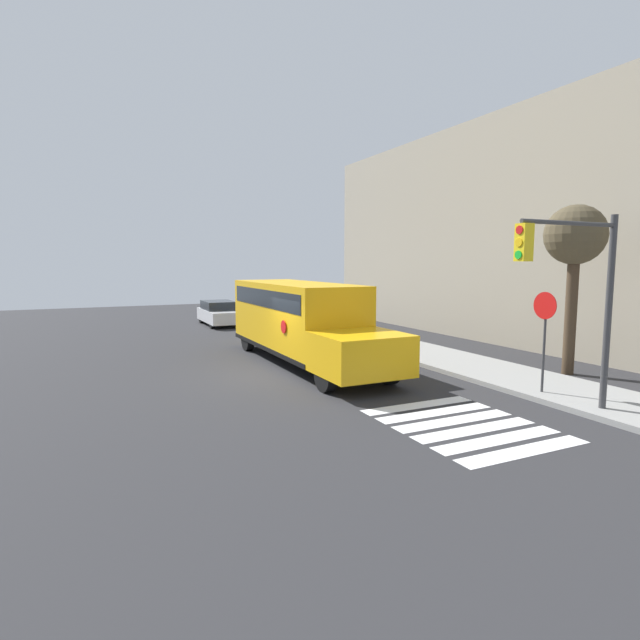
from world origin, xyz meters
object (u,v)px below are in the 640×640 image
stop_sign (544,327)px  parked_car (219,313)px  traffic_light (580,284)px  tree_near_sidewalk (575,240)px  school_bus (300,317)px

stop_sign → parked_car: bearing=-168.3°
stop_sign → traffic_light: (1.74, -0.98, 1.27)m
stop_sign → traffic_light: traffic_light is taller
parked_car → stop_sign: stop_sign is taller
parked_car → traffic_light: 21.83m
traffic_light → tree_near_sidewalk: bearing=129.5°
traffic_light → tree_near_sidewalk: 5.51m
stop_sign → traffic_light: size_ratio=0.60×
parked_car → traffic_light: bearing=8.2°
school_bus → traffic_light: 9.79m
school_bus → tree_near_sidewalk: size_ratio=1.80×
school_bus → parked_car: 12.34m
parked_car → traffic_light: (21.47, 3.09, 2.51)m
school_bus → stop_sign: 8.47m
school_bus → stop_sign: school_bus is taller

